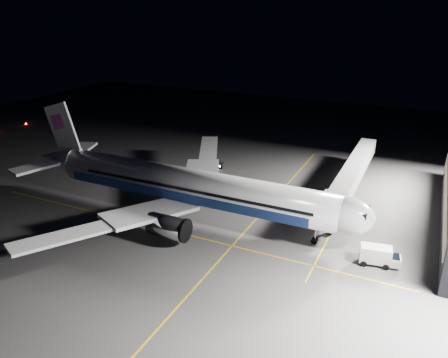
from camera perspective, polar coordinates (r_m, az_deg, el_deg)
ground at (r=72.40m, az=-4.19°, el=-4.78°), size 200.00×200.00×0.00m
guide_line_main at (r=68.47m, az=3.16°, el=-6.41°), size 0.25×80.00×0.01m
guide_line_cross at (r=67.87m, az=-6.70°, el=-6.81°), size 70.00×0.25×0.01m
guide_line_side at (r=74.21m, az=14.80°, el=-4.80°), size 0.25×40.00×0.01m
airliner at (r=70.73m, az=-5.06°, el=-0.86°), size 61.48×54.22×16.64m
jet_bridge at (r=79.72m, az=16.30°, el=0.54°), size 3.60×34.40×6.30m
service_truck at (r=62.31m, az=19.63°, el=-9.39°), size 5.46×2.90×2.66m
baggage_tug at (r=92.56m, az=-0.75°, el=1.87°), size 2.42×2.12×1.51m
safety_cone_a at (r=81.18m, az=-0.53°, el=-1.39°), size 0.42×0.42×0.64m
safety_cone_b at (r=74.49m, az=-1.20°, el=-3.68°), size 0.35×0.35×0.53m
safety_cone_c at (r=84.04m, az=-0.21°, el=-0.57°), size 0.38×0.38×0.57m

